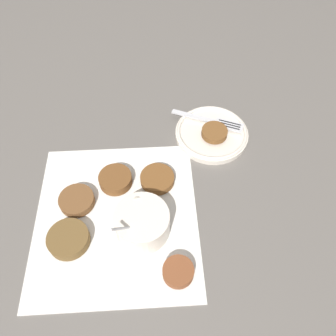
# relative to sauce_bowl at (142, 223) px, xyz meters

# --- Properties ---
(ground_plane) EXTENTS (4.00, 4.00, 0.00)m
(ground_plane) POSITION_rel_sauce_bowl_xyz_m (0.06, 0.06, -0.03)
(ground_plane) COLOR #605B56
(napkin) EXTENTS (0.40, 0.38, 0.00)m
(napkin) POSITION_rel_sauce_bowl_xyz_m (0.04, 0.05, -0.03)
(napkin) COLOR silver
(napkin) RESTS_ON ground_plane
(sauce_bowl) EXTENTS (0.11, 0.11, 0.10)m
(sauce_bowl) POSITION_rel_sauce_bowl_xyz_m (0.00, 0.00, 0.00)
(sauce_bowl) COLOR silver
(sauce_bowl) RESTS_ON napkin
(fritter_0) EXTENTS (0.07, 0.07, 0.02)m
(fritter_0) POSITION_rel_sauce_bowl_xyz_m (0.09, 0.12, -0.02)
(fritter_0) COLOR brown
(fritter_0) RESTS_ON napkin
(fritter_1) EXTENTS (0.06, 0.06, 0.02)m
(fritter_1) POSITION_rel_sauce_bowl_xyz_m (-0.10, -0.04, -0.01)
(fritter_1) COLOR brown
(fritter_1) RESTS_ON napkin
(fritter_2) EXTENTS (0.07, 0.07, 0.02)m
(fritter_2) POSITION_rel_sauce_bowl_xyz_m (0.10, -0.05, -0.02)
(fritter_2) COLOR brown
(fritter_2) RESTS_ON napkin
(fritter_3) EXTENTS (0.07, 0.07, 0.02)m
(fritter_3) POSITION_rel_sauce_bowl_xyz_m (0.12, 0.03, -0.01)
(fritter_3) COLOR brown
(fritter_3) RESTS_ON napkin
(fritter_4) EXTENTS (0.08, 0.08, 0.02)m
(fritter_4) POSITION_rel_sauce_bowl_xyz_m (0.01, 0.14, -0.01)
(fritter_4) COLOR brown
(fritter_4) RESTS_ON napkin
(serving_plate) EXTENTS (0.17, 0.17, 0.02)m
(serving_plate) POSITION_rel_sauce_bowl_xyz_m (0.19, -0.21, -0.02)
(serving_plate) COLOR silver
(serving_plate) RESTS_ON ground_plane
(fritter_on_plate) EXTENTS (0.06, 0.06, 0.02)m
(fritter_on_plate) POSITION_rel_sauce_bowl_xyz_m (0.18, -0.21, -0.00)
(fritter_on_plate) COLOR brown
(fritter_on_plate) RESTS_ON serving_plate
(fork) EXTENTS (0.11, 0.15, 0.00)m
(fork) POSITION_rel_sauce_bowl_xyz_m (0.22, -0.22, -0.01)
(fork) COLOR silver
(fork) RESTS_ON serving_plate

